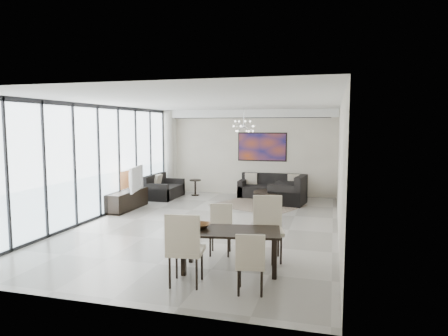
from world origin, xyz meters
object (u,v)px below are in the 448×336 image
(sofa_main, at_px, (271,189))
(dining_table, at_px, (230,235))
(coffee_table, at_px, (271,197))
(tv_console, at_px, (127,200))
(television, at_px, (132,179))

(sofa_main, relative_size, dining_table, 1.23)
(coffee_table, bearing_deg, sofa_main, 98.56)
(sofa_main, height_order, tv_console, sofa_main)
(sofa_main, distance_m, dining_table, 6.91)
(coffee_table, xyz_separation_m, sofa_main, (-0.17, 1.13, 0.05))
(coffee_table, bearing_deg, television, -153.32)
(sofa_main, xyz_separation_m, television, (-3.50, -2.97, 0.62))
(coffee_table, xyz_separation_m, dining_table, (0.20, -5.76, 0.37))
(television, xyz_separation_m, dining_table, (3.87, -3.92, -0.30))
(sofa_main, bearing_deg, dining_table, -86.90)
(television, distance_m, dining_table, 5.51)
(tv_console, relative_size, television, 1.42)
(sofa_main, xyz_separation_m, tv_console, (-3.66, -3.02, 0.01))
(sofa_main, distance_m, television, 4.63)
(sofa_main, relative_size, tv_console, 1.24)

